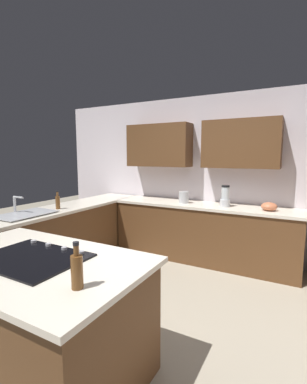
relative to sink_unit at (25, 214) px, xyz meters
name	(u,v)px	position (x,y,z in m)	size (l,w,h in m)	color
ground_plane	(157,318)	(-1.83, -0.10, -0.92)	(14.00, 14.00, 0.00)	#9E937F
wall_back	(212,169)	(-1.76, -2.15, 0.51)	(6.00, 0.44, 2.60)	silver
lower_cabinets_back	(202,234)	(-1.73, -1.82, -0.49)	(2.80, 0.60, 0.86)	brown
countertop_back	(203,205)	(-1.73, -1.82, -0.04)	(2.84, 0.64, 0.04)	silver
lower_cabinets_side	(66,238)	(-0.01, -0.65, -0.49)	(0.60, 2.90, 0.86)	brown
countertop_side	(65,208)	(-0.01, -0.65, -0.04)	(0.64, 2.94, 0.04)	silver
island_base	(35,319)	(-1.34, 0.93, -0.49)	(1.63, 0.95, 0.86)	brown
island_top	(31,261)	(-1.34, 0.93, -0.04)	(1.71, 1.03, 0.04)	silver
sink_unit	(25,214)	(0.00, 0.00, 0.00)	(0.46, 0.70, 0.23)	#515456
cooktop	(32,258)	(-1.34, 0.93, -0.01)	(0.76, 0.56, 0.03)	black
blender	(225,198)	(-2.08, -1.78, 0.12)	(0.15, 0.15, 0.32)	silver
mixing_bowl	(269,206)	(-2.68, -1.78, 0.04)	(0.21, 0.21, 0.11)	#CC724C
kettle	(184,197)	(-1.43, -1.78, 0.07)	(0.15, 0.15, 0.18)	#B7BABF
dish_soap_bottle	(58,202)	(-0.06, -0.48, 0.09)	(0.06, 0.06, 0.26)	brown
second_bottle	(77,270)	(-1.96, 1.10, 0.09)	(0.07, 0.07, 0.27)	brown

